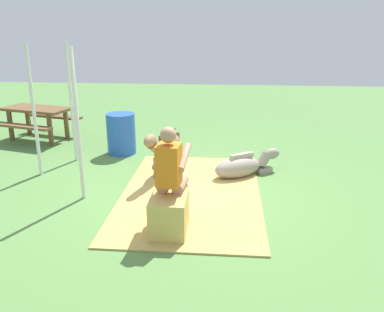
# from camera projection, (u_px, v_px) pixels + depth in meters

# --- Properties ---
(ground_plane) EXTENTS (24.00, 24.00, 0.00)m
(ground_plane) POSITION_uv_depth(u_px,v_px,m) (187.00, 194.00, 6.36)
(ground_plane) COLOR #568442
(hay_patch) EXTENTS (3.50, 2.14, 0.02)m
(hay_patch) POSITION_uv_depth(u_px,v_px,m) (191.00, 193.00, 6.36)
(hay_patch) COLOR tan
(hay_patch) RESTS_ON ground
(hay_bale) EXTENTS (0.63, 0.45, 0.50)m
(hay_bale) POSITION_uv_depth(u_px,v_px,m) (169.00, 214.00, 5.12)
(hay_bale) COLOR tan
(hay_bale) RESTS_ON ground
(person_seated) EXTENTS (0.69, 0.46, 1.38)m
(person_seated) POSITION_uv_depth(u_px,v_px,m) (171.00, 172.00, 5.12)
(person_seated) COLOR tan
(person_seated) RESTS_ON ground
(pony_standing) EXTENTS (1.32, 0.56, 0.90)m
(pony_standing) POSITION_uv_depth(u_px,v_px,m) (165.00, 146.00, 6.97)
(pony_standing) COLOR #8C6B4C
(pony_standing) RESTS_ON ground
(pony_lying) EXTENTS (0.95, 1.27, 0.42)m
(pony_lying) POSITION_uv_depth(u_px,v_px,m) (242.00, 166.00, 7.05)
(pony_lying) COLOR gray
(pony_lying) RESTS_ON ground
(water_barrel) EXTENTS (0.58, 0.58, 0.83)m
(water_barrel) POSITION_uv_depth(u_px,v_px,m) (121.00, 134.00, 8.25)
(water_barrel) COLOR blue
(water_barrel) RESTS_ON ground
(tent_pole_left) EXTENTS (0.06, 0.06, 2.26)m
(tent_pole_left) POSITION_uv_depth(u_px,v_px,m) (78.00, 127.00, 5.87)
(tent_pole_left) COLOR silver
(tent_pole_left) RESTS_ON ground
(tent_pole_right) EXTENTS (0.06, 0.06, 2.26)m
(tent_pole_right) POSITION_uv_depth(u_px,v_px,m) (71.00, 103.00, 7.59)
(tent_pole_right) COLOR silver
(tent_pole_right) RESTS_ON ground
(tent_pole_mid) EXTENTS (0.06, 0.06, 2.26)m
(tent_pole_mid) POSITION_uv_depth(u_px,v_px,m) (34.00, 112.00, 6.83)
(tent_pole_mid) COLOR silver
(tent_pole_mid) RESTS_ON ground
(picnic_bench) EXTENTS (1.66, 1.80, 0.75)m
(picnic_bench) POSITION_uv_depth(u_px,v_px,m) (37.00, 115.00, 9.16)
(picnic_bench) COLOR brown
(picnic_bench) RESTS_ON ground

